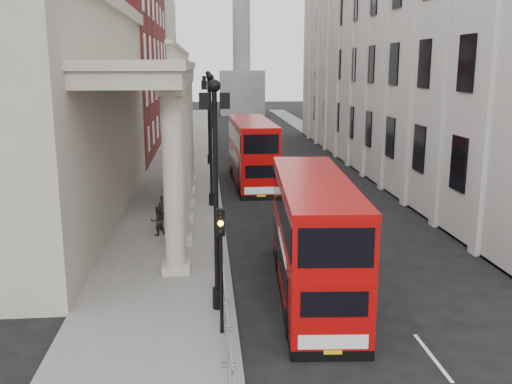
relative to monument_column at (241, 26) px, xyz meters
name	(u,v)px	position (x,y,z in m)	size (l,w,h in m)	color
ground	(241,366)	(-6.00, -92.00, -15.98)	(260.00, 260.00, 0.00)	black
sidewalk_west	(181,177)	(-9.00, -62.00, -15.92)	(6.00, 140.00, 0.12)	slate
sidewalk_east	(379,174)	(7.50, -62.00, -15.92)	(3.00, 140.00, 0.12)	slate
kerb	(217,176)	(-6.05, -62.00, -15.91)	(0.20, 140.00, 0.14)	slate
portico_building	(37,117)	(-16.50, -74.00, -9.98)	(9.00, 28.00, 12.00)	gray
brick_building	(113,45)	(-16.50, -44.00, -4.98)	(9.00, 32.00, 22.00)	maroon
west_building_far	(144,59)	(-16.50, -12.00, -5.98)	(9.00, 30.00, 20.00)	gray
east_building	(409,21)	(10.00, -60.00, -3.48)	(8.00, 55.00, 25.00)	beige
monument_column	(241,26)	(0.00, 0.00, 0.00)	(8.00, 8.00, 54.20)	#60605E
lamp_post_south	(216,181)	(-6.60, -88.00, -11.07)	(1.05, 0.44, 8.32)	black
lamp_post_mid	(211,131)	(-6.60, -72.00, -11.07)	(1.05, 0.44, 8.32)	black
lamp_post_north	(209,111)	(-6.60, -56.00, -11.07)	(1.05, 0.44, 8.32)	black
traffic_light	(221,248)	(-6.50, -90.02, -12.88)	(0.28, 0.33, 4.30)	black
crowd_barriers	(226,314)	(-6.35, -89.78, -15.31)	(0.50, 18.75, 1.10)	gray
bus_near	(314,235)	(-2.80, -86.66, -13.54)	(3.35, 10.97, 4.67)	#A70807
bus_far	(252,151)	(-3.43, -64.92, -13.43)	(3.04, 11.38, 4.88)	#A30707
pedestrian_a	(163,213)	(-9.28, -77.46, -14.90)	(0.70, 0.46, 1.92)	black
pedestrian_b	(158,221)	(-9.52, -78.38, -15.08)	(0.76, 0.60, 1.57)	black
pedestrian_c	(167,188)	(-9.53, -70.33, -15.06)	(0.79, 0.51, 1.61)	black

